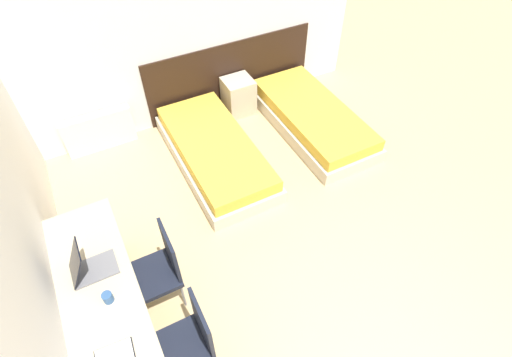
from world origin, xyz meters
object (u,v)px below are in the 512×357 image
(bed_near_door, at_px, (312,118))
(laptop, at_px, (88,267))
(nightstand, at_px, (238,96))
(chair_near_laptop, at_px, (159,268))
(bed_near_window, at_px, (215,152))
(chair_near_notebook, at_px, (189,341))

(bed_near_door, relative_size, laptop, 5.60)
(bed_near_door, height_order, nightstand, nightstand)
(nightstand, height_order, chair_near_laptop, chair_near_laptop)
(chair_near_laptop, xyz_separation_m, laptop, (-0.51, 0.08, 0.30))
(bed_near_window, bearing_deg, bed_near_door, 0.00)
(chair_near_laptop, xyz_separation_m, chair_near_notebook, (-0.00, -0.73, 0.00))
(chair_near_notebook, bearing_deg, bed_near_window, 62.56)
(bed_near_door, distance_m, chair_near_notebook, 3.43)
(nightstand, bearing_deg, chair_near_notebook, -122.10)
(bed_near_window, height_order, bed_near_door, same)
(laptop, bearing_deg, bed_near_door, 24.16)
(chair_near_notebook, distance_m, laptop, 1.00)
(bed_near_window, relative_size, chair_near_laptop, 2.20)
(nightstand, distance_m, chair_near_laptop, 2.97)
(bed_near_window, height_order, laptop, laptop)
(bed_near_window, relative_size, nightstand, 3.84)
(bed_near_door, xyz_separation_m, laptop, (-3.14, -1.39, 0.63))
(bed_near_window, xyz_separation_m, nightstand, (0.73, 0.82, 0.09))
(bed_near_window, distance_m, chair_near_notebook, 2.50)
(chair_near_laptop, relative_size, laptop, 2.54)
(chair_near_laptop, height_order, laptop, laptop)
(chair_near_notebook, bearing_deg, bed_near_door, 40.34)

